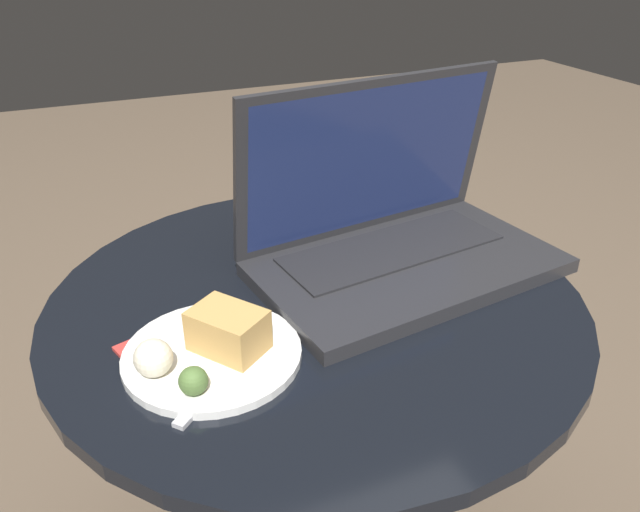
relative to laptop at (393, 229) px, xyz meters
The scene contains 6 objects.
table 0.24m from the laptop, 163.81° to the right, with size 0.63×0.63×0.49m.
napkin 0.29m from the laptop, 164.04° to the right, with size 0.16×0.14×0.00m.
laptop is the anchor object (origin of this frame).
beer_glass 0.18m from the laptop, 135.45° to the left, with size 0.06×0.06×0.19m.
snack_plate 0.29m from the laptop, 157.36° to the right, with size 0.18×0.18×0.05m.
fork 0.27m from the laptop, 152.77° to the right, with size 0.14×0.13×0.01m.
Camera 1 is at (-0.24, -0.58, 0.88)m, focal length 35.00 mm.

